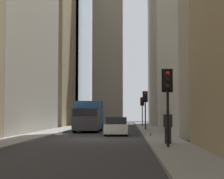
{
  "coord_description": "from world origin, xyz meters",
  "views": [
    {
      "loc": [
        -26.29,
        -2.38,
        1.64
      ],
      "look_at": [
        15.85,
        -0.57,
        4.27
      ],
      "focal_mm": 63.74,
      "sensor_mm": 36.0,
      "label": 1
    }
  ],
  "objects_px": {
    "traffic_light_foreground": "(168,89)",
    "discarded_bottle": "(151,134)",
    "delivery_truck": "(89,116)",
    "sedan_white": "(117,127)",
    "traffic_light_far_junction": "(145,101)",
    "pedestrian": "(168,125)",
    "traffic_light_midblock": "(142,105)"
  },
  "relations": [
    {
      "from": "delivery_truck",
      "to": "sedan_white",
      "type": "bearing_deg",
      "value": -154.68
    },
    {
      "from": "traffic_light_foreground",
      "to": "discarded_bottle",
      "type": "bearing_deg",
      "value": 1.92
    },
    {
      "from": "delivery_truck",
      "to": "pedestrian",
      "type": "relative_size",
      "value": 3.69
    },
    {
      "from": "pedestrian",
      "to": "discarded_bottle",
      "type": "bearing_deg",
      "value": 3.91
    },
    {
      "from": "delivery_truck",
      "to": "sedan_white",
      "type": "distance_m",
      "value": 6.6
    },
    {
      "from": "traffic_light_midblock",
      "to": "discarded_bottle",
      "type": "height_order",
      "value": "traffic_light_midblock"
    },
    {
      "from": "delivery_truck",
      "to": "traffic_light_foreground",
      "type": "height_order",
      "value": "traffic_light_foreground"
    },
    {
      "from": "pedestrian",
      "to": "traffic_light_far_junction",
      "type": "bearing_deg",
      "value": 1.09
    },
    {
      "from": "sedan_white",
      "to": "traffic_light_midblock",
      "type": "xyz_separation_m",
      "value": [
        21.25,
        -2.72,
        2.21
      ]
    },
    {
      "from": "pedestrian",
      "to": "discarded_bottle",
      "type": "xyz_separation_m",
      "value": [
        7.23,
        0.49,
        -0.85
      ]
    },
    {
      "from": "traffic_light_far_junction",
      "to": "pedestrian",
      "type": "bearing_deg",
      "value": -178.91
    },
    {
      "from": "delivery_truck",
      "to": "traffic_light_midblock",
      "type": "height_order",
      "value": "traffic_light_midblock"
    },
    {
      "from": "traffic_light_far_junction",
      "to": "traffic_light_foreground",
      "type": "bearing_deg",
      "value": -179.52
    },
    {
      "from": "delivery_truck",
      "to": "traffic_light_foreground",
      "type": "bearing_deg",
      "value": -163.24
    },
    {
      "from": "pedestrian",
      "to": "traffic_light_midblock",
      "type": "bearing_deg",
      "value": 0.43
    },
    {
      "from": "traffic_light_midblock",
      "to": "traffic_light_foreground",
      "type": "bearing_deg",
      "value": -179.91
    },
    {
      "from": "traffic_light_foreground",
      "to": "pedestrian",
      "type": "xyz_separation_m",
      "value": [
        1.97,
        -0.19,
        -1.71
      ]
    },
    {
      "from": "traffic_light_foreground",
      "to": "pedestrian",
      "type": "bearing_deg",
      "value": -5.38
    },
    {
      "from": "pedestrian",
      "to": "sedan_white",
      "type": "bearing_deg",
      "value": 15.57
    },
    {
      "from": "traffic_light_midblock",
      "to": "discarded_bottle",
      "type": "xyz_separation_m",
      "value": [
        -24.64,
        0.26,
        -2.63
      ]
    },
    {
      "from": "traffic_light_midblock",
      "to": "discarded_bottle",
      "type": "bearing_deg",
      "value": 179.4
    },
    {
      "from": "sedan_white",
      "to": "traffic_light_far_junction",
      "type": "height_order",
      "value": "traffic_light_far_junction"
    },
    {
      "from": "traffic_light_midblock",
      "to": "pedestrian",
      "type": "distance_m",
      "value": 31.92
    },
    {
      "from": "sedan_white",
      "to": "traffic_light_far_junction",
      "type": "xyz_separation_m",
      "value": [
        8.44,
        -2.6,
        2.27
      ]
    },
    {
      "from": "sedan_white",
      "to": "traffic_light_foreground",
      "type": "height_order",
      "value": "traffic_light_foreground"
    },
    {
      "from": "traffic_light_foreground",
      "to": "traffic_light_midblock",
      "type": "distance_m",
      "value": 33.84
    },
    {
      "from": "traffic_light_far_junction",
      "to": "pedestrian",
      "type": "height_order",
      "value": "traffic_light_far_junction"
    },
    {
      "from": "traffic_light_midblock",
      "to": "pedestrian",
      "type": "xyz_separation_m",
      "value": [
        -31.87,
        -0.24,
        -1.78
      ]
    },
    {
      "from": "delivery_truck",
      "to": "traffic_light_far_junction",
      "type": "bearing_deg",
      "value": -64.93
    },
    {
      "from": "traffic_light_far_junction",
      "to": "pedestrian",
      "type": "distance_m",
      "value": 19.16
    },
    {
      "from": "delivery_truck",
      "to": "traffic_light_far_junction",
      "type": "xyz_separation_m",
      "value": [
        2.52,
        -5.4,
        1.47
      ]
    },
    {
      "from": "sedan_white",
      "to": "discarded_bottle",
      "type": "relative_size",
      "value": 15.93
    }
  ]
}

